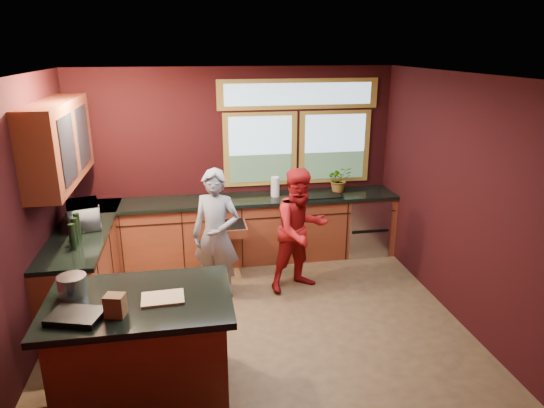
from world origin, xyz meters
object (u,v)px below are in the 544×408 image
object	(u,v)px
island	(143,346)
person_grey	(216,236)
person_red	(301,230)
cutting_board	(163,298)
stock_pot	(72,286)

from	to	relation	value
island	person_grey	bearing A→B (deg)	65.52
person_grey	person_red	bearing A→B (deg)	27.88
person_grey	cutting_board	xyz separation A→B (m)	(-0.55, -1.69, 0.15)
cutting_board	stock_pot	size ratio (longest dim) A/B	1.46
island	person_red	xyz separation A→B (m)	(1.79, 1.71, 0.31)
island	person_red	bearing A→B (deg)	43.54
cutting_board	island	bearing A→B (deg)	165.96
person_grey	person_red	world-z (taller)	person_grey
person_grey	person_red	size ratio (longest dim) A/B	1.03
person_grey	person_red	xyz separation A→B (m)	(1.05, 0.06, -0.02)
person_red	island	bearing A→B (deg)	-155.62
person_red	cutting_board	bearing A→B (deg)	-151.41
island	cutting_board	world-z (taller)	cutting_board
island	person_red	world-z (taller)	person_red
person_red	cutting_board	size ratio (longest dim) A/B	4.50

